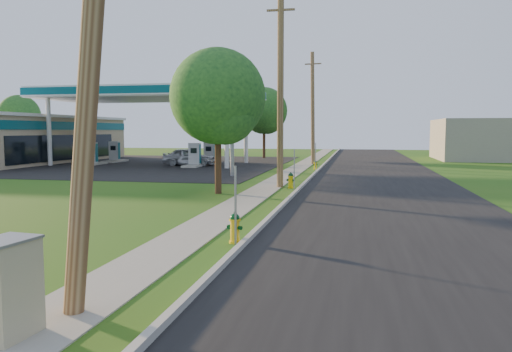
# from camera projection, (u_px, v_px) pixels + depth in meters

# --- Properties ---
(ground_plane) EXTENTS (140.00, 140.00, 0.00)m
(ground_plane) POSITION_uv_depth(u_px,v_px,m) (163.00, 298.00, 8.62)
(ground_plane) COLOR #205813
(ground_plane) RESTS_ON ground
(road) EXTENTS (8.00, 120.00, 0.02)m
(road) POSITION_uv_depth(u_px,v_px,m) (393.00, 213.00, 17.48)
(road) COLOR black
(road) RESTS_ON ground
(curb) EXTENTS (0.15, 120.00, 0.15)m
(curb) POSITION_uv_depth(u_px,v_px,m) (280.00, 207.00, 18.27)
(curb) COLOR #A5A298
(curb) RESTS_ON ground
(sidewalk) EXTENTS (1.50, 120.00, 0.03)m
(sidewalk) POSITION_uv_depth(u_px,v_px,m) (234.00, 207.00, 18.63)
(sidewalk) COLOR gray
(sidewalk) RESTS_ON ground
(forecourt) EXTENTS (26.00, 28.00, 0.02)m
(forecourt) POSITION_uv_depth(u_px,v_px,m) (130.00, 164.00, 43.04)
(forecourt) COLOR black
(forecourt) RESTS_ON ground
(utility_pole_near) EXTENTS (1.40, 0.32, 9.48)m
(utility_pole_near) POSITION_uv_depth(u_px,v_px,m) (93.00, 0.00, 7.33)
(utility_pole_near) COLOR brown
(utility_pole_near) RESTS_ON ground
(utility_pole_mid) EXTENTS (1.40, 0.32, 9.80)m
(utility_pole_mid) POSITION_uv_depth(u_px,v_px,m) (280.00, 89.00, 24.88)
(utility_pole_mid) COLOR brown
(utility_pole_mid) RESTS_ON ground
(utility_pole_far) EXTENTS (1.40, 0.32, 9.50)m
(utility_pole_far) POSITION_uv_depth(u_px,v_px,m) (313.00, 108.00, 42.45)
(utility_pole_far) COLOR brown
(utility_pole_far) RESTS_ON ground
(sign_post_near) EXTENTS (0.05, 0.04, 2.00)m
(sign_post_near) POSITION_uv_depth(u_px,v_px,m) (236.00, 205.00, 12.58)
(sign_post_near) COLOR gray
(sign_post_near) RESTS_ON ground
(sign_post_mid) EXTENTS (0.05, 0.04, 2.00)m
(sign_post_mid) POSITION_uv_depth(u_px,v_px,m) (294.00, 170.00, 24.09)
(sign_post_mid) COLOR gray
(sign_post_mid) RESTS_ON ground
(sign_post_far) EXTENTS (0.05, 0.04, 2.00)m
(sign_post_far) POSITION_uv_depth(u_px,v_px,m) (315.00, 157.00, 35.99)
(sign_post_far) COLOR gray
(sign_post_far) RESTS_ON ground
(gas_canopy) EXTENTS (18.18, 9.18, 6.40)m
(gas_canopy) POSITION_uv_depth(u_px,v_px,m) (151.00, 95.00, 42.10)
(gas_canopy) COLOR silver
(gas_canopy) RESTS_ON ground
(fuel_pump_nw) EXTENTS (1.20, 3.20, 1.90)m
(fuel_pump_nw) POSITION_uv_depth(u_px,v_px,m) (92.00, 157.00, 41.52)
(fuel_pump_nw) COLOR #A5A298
(fuel_pump_nw) RESTS_ON ground
(fuel_pump_ne) EXTENTS (1.20, 3.20, 1.90)m
(fuel_pump_ne) POSITION_uv_depth(u_px,v_px,m) (195.00, 158.00, 39.72)
(fuel_pump_ne) COLOR #A5A298
(fuel_pump_ne) RESTS_ON ground
(fuel_pump_sw) EXTENTS (1.20, 3.20, 1.90)m
(fuel_pump_sw) POSITION_uv_depth(u_px,v_px,m) (115.00, 154.00, 45.43)
(fuel_pump_sw) COLOR #A5A298
(fuel_pump_sw) RESTS_ON ground
(fuel_pump_se) EXTENTS (1.20, 3.20, 1.90)m
(fuel_pump_se) POSITION_uv_depth(u_px,v_px,m) (209.00, 155.00, 43.63)
(fuel_pump_se) COLOR #A5A298
(fuel_pump_se) RESTS_ON ground
(convenience_store) EXTENTS (10.40, 22.40, 4.25)m
(convenience_store) POSITION_uv_depth(u_px,v_px,m) (17.00, 139.00, 45.04)
(convenience_store) COLOR tan
(convenience_store) RESTS_ON ground
(price_pylon) EXTENTS (0.34, 2.04, 6.85)m
(price_pylon) POSITION_uv_depth(u_px,v_px,m) (232.00, 89.00, 30.98)
(price_pylon) COLOR gray
(price_pylon) RESTS_ON ground
(distant_building) EXTENTS (14.00, 10.00, 4.00)m
(distant_building) POSITION_uv_depth(u_px,v_px,m) (512.00, 140.00, 48.74)
(distant_building) COLOR gray
(distant_building) RESTS_ON ground
(tree_verge) EXTENTS (4.35, 4.35, 6.59)m
(tree_verge) POSITION_uv_depth(u_px,v_px,m) (219.00, 100.00, 22.40)
(tree_verge) COLOR #3C2614
(tree_verge) RESTS_ON ground
(tree_lot) EXTENTS (4.88, 4.88, 7.39)m
(tree_lot) POSITION_uv_depth(u_px,v_px,m) (265.00, 112.00, 51.84)
(tree_lot) COLOR #3C2614
(tree_lot) RESTS_ON ground
(tree_back) EXTENTS (4.49, 4.49, 6.81)m
(tree_back) POSITION_uv_depth(u_px,v_px,m) (20.00, 117.00, 54.99)
(tree_back) COLOR #3C2614
(tree_back) RESTS_ON ground
(hydrant_near) EXTENTS (0.42, 0.38, 0.81)m
(hydrant_near) POSITION_uv_depth(u_px,v_px,m) (235.00, 228.00, 12.77)
(hydrant_near) COLOR yellow
(hydrant_near) RESTS_ON ground
(hydrant_mid) EXTENTS (0.42, 0.37, 0.81)m
(hydrant_mid) POSITION_uv_depth(u_px,v_px,m) (291.00, 180.00, 24.94)
(hydrant_mid) COLOR yellow
(hydrant_mid) RESTS_ON ground
(hydrant_far) EXTENTS (0.35, 0.31, 0.69)m
(hydrant_far) POSITION_uv_depth(u_px,v_px,m) (315.00, 165.00, 37.05)
(hydrant_far) COLOR #F2D301
(hydrant_far) RESTS_ON ground
(utility_cabinet) EXTENTS (0.71, 0.88, 1.41)m
(utility_cabinet) POSITION_uv_depth(u_px,v_px,m) (7.00, 289.00, 6.87)
(utility_cabinet) COLOR tan
(utility_cabinet) RESTS_ON ground
(car_silver) EXTENTS (4.36, 1.88, 1.46)m
(car_silver) POSITION_uv_depth(u_px,v_px,m) (189.00, 157.00, 40.82)
(car_silver) COLOR #AEB1B6
(car_silver) RESTS_ON ground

